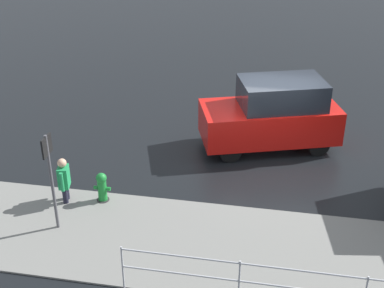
{
  "coord_description": "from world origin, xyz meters",
  "views": [
    {
      "loc": [
        -0.15,
        13.41,
        7.47
      ],
      "look_at": [
        2.1,
        1.22,
        0.9
      ],
      "focal_mm": 50.0,
      "sensor_mm": 36.0,
      "label": 1
    }
  ],
  "objects_px": {
    "pedestrian": "(64,178)",
    "sign_post": "(50,169)",
    "moving_hatchback": "(273,114)",
    "fire_hydrant": "(102,188)"
  },
  "relations": [
    {
      "from": "moving_hatchback",
      "to": "pedestrian",
      "type": "relative_size",
      "value": 3.47
    },
    {
      "from": "moving_hatchback",
      "to": "sign_post",
      "type": "xyz_separation_m",
      "value": [
        4.58,
        4.94,
        0.55
      ]
    },
    {
      "from": "pedestrian",
      "to": "sign_post",
      "type": "height_order",
      "value": "sign_post"
    },
    {
      "from": "fire_hydrant",
      "to": "sign_post",
      "type": "distance_m",
      "value": 1.83
    },
    {
      "from": "sign_post",
      "to": "moving_hatchback",
      "type": "bearing_deg",
      "value": -132.82
    },
    {
      "from": "pedestrian",
      "to": "sign_post",
      "type": "relative_size",
      "value": 0.51
    },
    {
      "from": "fire_hydrant",
      "to": "pedestrian",
      "type": "bearing_deg",
      "value": 12.15
    },
    {
      "from": "moving_hatchback",
      "to": "fire_hydrant",
      "type": "height_order",
      "value": "moving_hatchback"
    },
    {
      "from": "pedestrian",
      "to": "sign_post",
      "type": "bearing_deg",
      "value": 102.02
    },
    {
      "from": "pedestrian",
      "to": "sign_post",
      "type": "distance_m",
      "value": 1.4
    }
  ]
}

